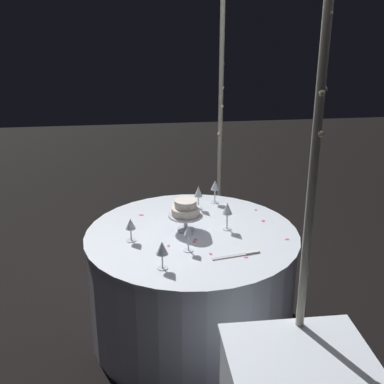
# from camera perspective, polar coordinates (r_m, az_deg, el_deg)

# --- Properties ---
(ground_plane) EXTENTS (12.00, 12.00, 0.00)m
(ground_plane) POSITION_cam_1_polar(r_m,az_deg,el_deg) (3.63, -0.00, -15.35)
(ground_plane) COLOR black
(decorative_arch) EXTENTS (2.18, 0.06, 2.39)m
(decorative_arch) POSITION_cam_1_polar(r_m,az_deg,el_deg) (3.04, 6.71, 9.53)
(decorative_arch) COLOR #B7B29E
(decorative_arch) RESTS_ON ground
(main_table) EXTENTS (1.35, 1.35, 0.75)m
(main_table) POSITION_cam_1_polar(r_m,az_deg,el_deg) (3.42, -0.00, -10.29)
(main_table) COLOR silver
(main_table) RESTS_ON ground
(tiered_cake) EXTENTS (0.22, 0.22, 0.21)m
(tiered_cake) POSITION_cam_1_polar(r_m,az_deg,el_deg) (3.23, -0.71, -2.03)
(tiered_cake) COLOR silver
(tiered_cake) RESTS_ON main_table
(wine_glass_0) EXTENTS (0.07, 0.07, 0.16)m
(wine_glass_0) POSITION_cam_1_polar(r_m,az_deg,el_deg) (2.80, -3.33, -6.30)
(wine_glass_0) COLOR silver
(wine_glass_0) RESTS_ON main_table
(wine_glass_1) EXTENTS (0.06, 0.06, 0.17)m
(wine_glass_1) POSITION_cam_1_polar(r_m,az_deg,el_deg) (3.56, 0.72, -0.05)
(wine_glass_1) COLOR silver
(wine_glass_1) RESTS_ON main_table
(wine_glass_2) EXTENTS (0.06, 0.06, 0.16)m
(wine_glass_2) POSITION_cam_1_polar(r_m,az_deg,el_deg) (2.99, -0.41, -4.52)
(wine_glass_2) COLOR silver
(wine_glass_2) RESTS_ON main_table
(wine_glass_3) EXTENTS (0.06, 0.06, 0.15)m
(wine_glass_3) POSITION_cam_1_polar(r_m,az_deg,el_deg) (3.13, -6.81, -3.62)
(wine_glass_3) COLOR silver
(wine_glass_3) RESTS_ON main_table
(wine_glass_4) EXTENTS (0.06, 0.06, 0.17)m
(wine_glass_4) POSITION_cam_1_polar(r_m,az_deg,el_deg) (3.67, 2.56, 0.65)
(wine_glass_4) COLOR silver
(wine_glass_4) RESTS_ON main_table
(wine_glass_5) EXTENTS (0.06, 0.06, 0.18)m
(wine_glass_5) POSITION_cam_1_polar(r_m,az_deg,el_deg) (3.25, 3.93, -1.96)
(wine_glass_5) COLOR silver
(wine_glass_5) RESTS_ON main_table
(cake_knife) EXTENTS (0.08, 0.29, 0.01)m
(cake_knife) POSITION_cam_1_polar(r_m,az_deg,el_deg) (2.99, 5.23, -6.94)
(cake_knife) COLOR silver
(cake_knife) RESTS_ON main_table
(rose_petal_0) EXTENTS (0.04, 0.03, 0.00)m
(rose_petal_0) POSITION_cam_1_polar(r_m,az_deg,el_deg) (3.73, -1.48, -1.00)
(rose_petal_0) COLOR #EA6B84
(rose_petal_0) RESTS_ON main_table
(rose_petal_1) EXTENTS (0.03, 0.04, 0.00)m
(rose_petal_1) POSITION_cam_1_polar(r_m,az_deg,el_deg) (3.52, -5.64, -2.53)
(rose_petal_1) COLOR #EA6B84
(rose_petal_1) RESTS_ON main_table
(rose_petal_2) EXTENTS (0.02, 0.03, 0.00)m
(rose_petal_2) POSITION_cam_1_polar(r_m,az_deg,el_deg) (3.22, 10.45, -5.15)
(rose_petal_2) COLOR #EA6B84
(rose_petal_2) RESTS_ON main_table
(rose_petal_3) EXTENTS (0.04, 0.04, 0.00)m
(rose_petal_3) POSITION_cam_1_polar(r_m,az_deg,el_deg) (3.44, 7.86, -3.16)
(rose_petal_3) COLOR #EA6B84
(rose_petal_3) RESTS_ON main_table
(rose_petal_4) EXTENTS (0.03, 0.02, 0.00)m
(rose_petal_4) POSITION_cam_1_polar(r_m,az_deg,el_deg) (3.09, -2.62, -5.94)
(rose_petal_4) COLOR #EA6B84
(rose_petal_4) RESTS_ON main_table
(rose_petal_5) EXTENTS (0.04, 0.03, 0.00)m
(rose_petal_5) POSITION_cam_1_polar(r_m,az_deg,el_deg) (3.14, 0.24, -5.52)
(rose_petal_5) COLOR #EA6B84
(rose_petal_5) RESTS_ON main_table
(rose_petal_6) EXTENTS (0.03, 0.02, 0.00)m
(rose_petal_6) POSITION_cam_1_polar(r_m,az_deg,el_deg) (3.16, 0.41, -5.28)
(rose_petal_6) COLOR #EA6B84
(rose_petal_6) RESTS_ON main_table
(rose_petal_7) EXTENTS (0.03, 0.03, 0.00)m
(rose_petal_7) POSITION_cam_1_polar(r_m,az_deg,el_deg) (3.61, 7.07, -1.96)
(rose_petal_7) COLOR #EA6B84
(rose_petal_7) RESTS_ON main_table
(rose_petal_8) EXTENTS (0.02, 0.03, 0.00)m
(rose_petal_8) POSITION_cam_1_polar(r_m,az_deg,el_deg) (2.98, 5.99, -7.17)
(rose_petal_8) COLOR #EA6B84
(rose_petal_8) RESTS_ON main_table
(rose_petal_9) EXTENTS (0.03, 0.02, 0.00)m
(rose_petal_9) POSITION_cam_1_polar(r_m,az_deg,el_deg) (3.00, 2.05, -6.83)
(rose_petal_9) COLOR #EA6B84
(rose_petal_9) RESTS_ON main_table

